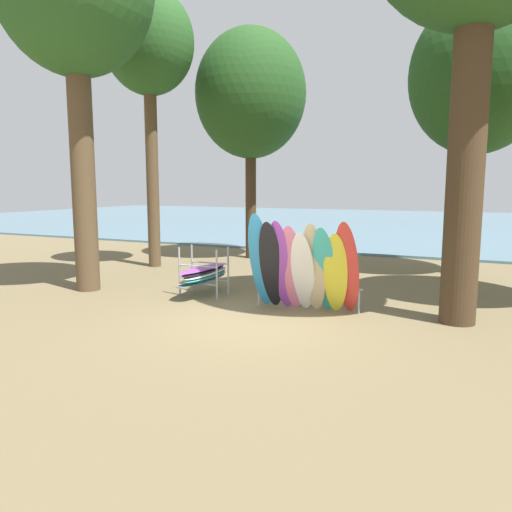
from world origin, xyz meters
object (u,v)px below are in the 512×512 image
Objects in this scene: board_storage_rack at (204,274)px; tree_far_left_back at (479,76)px; tree_far_right_back at (251,95)px; leaning_board_pile at (302,268)px; tree_mid_behind at (149,46)px.

tree_far_left_back is at bearing 45.14° from board_storage_rack.
tree_far_left_back is 0.98× the size of tree_far_right_back.
tree_far_right_back is 3.43× the size of leaning_board_pile.
leaning_board_pile is 3.00m from board_storage_rack.
tree_mid_behind is 4.12m from tree_far_right_back.
tree_mid_behind reaches higher than tree_far_right_back.
tree_far_right_back is 10.03m from leaning_board_pile.
tree_far_right_back is at bearing 105.26° from board_storage_rack.
board_storage_rack is (3.96, -3.25, -6.84)m from tree_mid_behind.
tree_mid_behind is 1.07× the size of tree_far_right_back.
board_storage_rack is at bearing -134.86° from tree_far_left_back.
leaning_board_pile is 1.18× the size of board_storage_rack.
leaning_board_pile is at bearing -29.62° from tree_mid_behind.
tree_mid_behind is at bearing 150.38° from leaning_board_pile.
leaning_board_pile is (4.68, -7.19, -5.19)m from tree_far_right_back.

